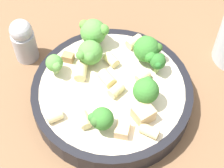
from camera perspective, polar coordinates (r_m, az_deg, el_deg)
name	(u,v)px	position (r m, az deg, el deg)	size (l,w,h in m)	color
ground_plane	(112,102)	(0.58, 0.00, -2.69)	(2.00, 2.00, 0.00)	brown
pasta_bowl	(112,94)	(0.56, 0.00, -1.50)	(0.24, 0.24, 0.04)	black
broccoli_floret_0	(146,90)	(0.51, 5.16, -0.88)	(0.04, 0.04, 0.05)	#84AD60
broccoli_floret_1	(94,31)	(0.58, -2.82, 8.05)	(0.04, 0.04, 0.05)	#9EC175
broccoli_floret_2	(54,64)	(0.55, -8.77, 3.04)	(0.03, 0.03, 0.03)	#9EC175
broccoli_floret_3	(88,53)	(0.56, -3.75, 4.66)	(0.04, 0.04, 0.04)	#84AD60
broccoli_floret_4	(147,49)	(0.56, 5.35, 5.33)	(0.04, 0.04, 0.04)	#9EC175
broccoli_floret_5	(101,119)	(0.49, -1.67, -5.35)	(0.03, 0.03, 0.04)	#84AD60
broccoli_floret_6	(158,62)	(0.55, 6.97, 3.37)	(0.02, 0.03, 0.03)	#93B766
rigatoni_0	(118,89)	(0.53, 0.87, -0.82)	(0.02, 0.02, 0.02)	beige
rigatoni_1	(143,76)	(0.55, 4.70, 1.19)	(0.01, 0.01, 0.02)	beige
rigatoni_2	(84,120)	(0.51, -4.26, -5.48)	(0.02, 0.02, 0.02)	beige
rigatoni_3	(81,71)	(0.55, -4.76, 1.99)	(0.02, 0.02, 0.03)	beige
rigatoni_4	(134,42)	(0.59, 3.41, 6.44)	(0.02, 0.02, 0.03)	beige
rigatoni_5	(104,80)	(0.54, -1.19, 0.64)	(0.02, 0.02, 0.02)	beige
rigatoni_6	(147,132)	(0.50, 5.41, -7.32)	(0.01, 0.01, 0.03)	beige
rigatoni_7	(111,60)	(0.57, -0.10, 3.72)	(0.02, 0.02, 0.02)	beige
rigatoni_8	(53,114)	(0.52, -8.95, -4.57)	(0.01, 0.01, 0.02)	beige
chicken_chunk_0	(122,129)	(0.50, 1.59, -6.92)	(0.02, 0.02, 0.02)	tan
chicken_chunk_1	(68,57)	(0.58, -6.70, 4.05)	(0.02, 0.01, 0.01)	#A87A4C
chicken_chunk_2	(143,114)	(0.51, 4.81, -4.52)	(0.03, 0.02, 0.02)	tan
pepper_shaker	(23,40)	(0.62, -13.34, 6.53)	(0.04, 0.04, 0.08)	#B2B2B7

